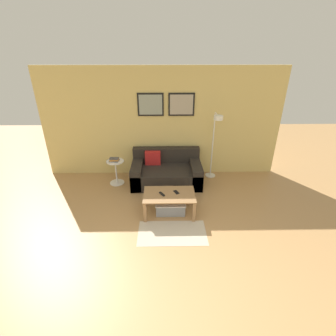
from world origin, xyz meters
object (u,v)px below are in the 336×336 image
cell_phone (176,192)px  floor_lamp (215,136)px  storage_bin (170,207)px  side_table (116,170)px  remote_control (162,194)px  coffee_table (169,197)px  couch (166,172)px  book_stack (114,160)px

cell_phone → floor_lamp: bearing=28.6°
storage_bin → cell_phone: 0.33m
floor_lamp → side_table: bearing=-176.6°
side_table → remote_control: (1.07, -1.20, 0.09)m
coffee_table → cell_phone: size_ratio=6.85×
storage_bin → remote_control: bearing=-165.8°
couch → storage_bin: 1.23m
coffee_table → floor_lamp: size_ratio=0.60×
couch → side_table: size_ratio=2.79×
remote_control → couch: bearing=53.9°
coffee_table → book_stack: 1.73m
coffee_table → side_table: bearing=135.3°
book_stack → remote_control: book_stack is taller
coffee_table → floor_lamp: floor_lamp is taller
storage_bin → couch: bearing=93.2°
storage_bin → floor_lamp: (1.03, 1.30, 0.98)m
coffee_table → floor_lamp: bearing=51.4°
side_table → book_stack: (-0.01, 0.01, 0.26)m
couch → coffee_table: size_ratio=1.66×
side_table → book_stack: size_ratio=2.59×
side_table → cell_phone: side_table is taller
side_table → storage_bin: bearing=-43.4°
book_stack → cell_phone: bearing=-40.0°
couch → side_table: couch is taller
remote_control → storage_bin: bearing=-17.7°
book_stack → remote_control: size_ratio=1.47×
storage_bin → remote_control: size_ratio=3.80×
side_table → couch: bearing=2.8°
floor_lamp → cell_phone: floor_lamp is taller
storage_bin → side_table: side_table is taller
storage_bin → book_stack: (-1.24, 1.17, 0.48)m
floor_lamp → remote_control: bearing=-131.8°
floor_lamp → cell_phone: bearing=-126.1°
coffee_table → remote_control: 0.16m
cell_phone → book_stack: bearing=114.7°
couch → coffee_table: (0.04, -1.25, 0.09)m
floor_lamp → remote_control: floor_lamp is taller
remote_control → book_stack: bearing=100.0°
floor_lamp → book_stack: floor_lamp is taller
side_table → book_stack: bearing=161.2°
couch → remote_control: couch is taller
side_table → remote_control: size_ratio=3.81×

